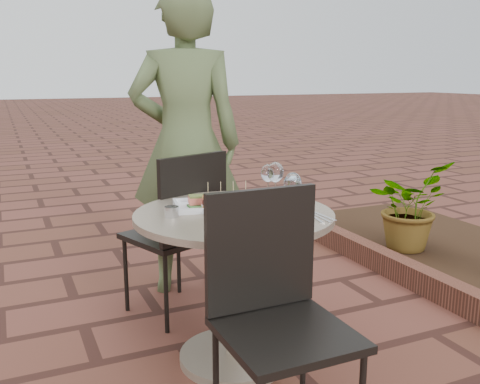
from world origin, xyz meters
name	(u,v)px	position (x,y,z in m)	size (l,w,h in m)	color
ground	(181,346)	(0.00, 0.00, 0.00)	(60.00, 60.00, 0.00)	brown
cafe_table	(234,264)	(0.19, -0.23, 0.48)	(0.90, 0.90, 0.73)	gray
chair_far	(182,222)	(0.12, 0.32, 0.55)	(0.57, 0.57, 0.93)	black
chair_near	(274,298)	(0.11, -0.78, 0.55)	(0.44, 0.44, 0.93)	black
diner	(186,144)	(0.28, 0.70, 0.93)	(0.67, 0.44, 1.85)	#4A5A31
plate_salmon	(200,204)	(0.07, -0.10, 0.75)	(0.26, 0.26, 0.06)	white
plate_sliders	(227,205)	(0.16, -0.22, 0.76)	(0.26, 0.26, 0.14)	white
plate_tuna	(259,225)	(0.18, -0.51, 0.74)	(0.24, 0.24, 0.03)	white
wine_glass_right	(293,185)	(0.41, -0.37, 0.86)	(0.08, 0.08, 0.19)	white
wine_glass_mid	(268,174)	(0.46, -0.03, 0.85)	(0.07, 0.07, 0.17)	white
wine_glass_far	(275,173)	(0.47, -0.10, 0.86)	(0.08, 0.08, 0.19)	white
steel_ramekin	(172,212)	(-0.09, -0.20, 0.75)	(0.06, 0.06, 0.05)	silver
cutlery_set	(320,217)	(0.49, -0.47, 0.73)	(0.09, 0.20, 0.00)	silver
planter_curb	(395,267)	(1.60, 0.30, 0.07)	(0.12, 3.00, 0.15)	brown
mulch_bed	(472,259)	(2.30, 0.30, 0.03)	(1.30, 3.00, 0.06)	black
potted_plant_a	(408,205)	(1.97, 0.63, 0.39)	(0.59, 0.51, 0.65)	#33662D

